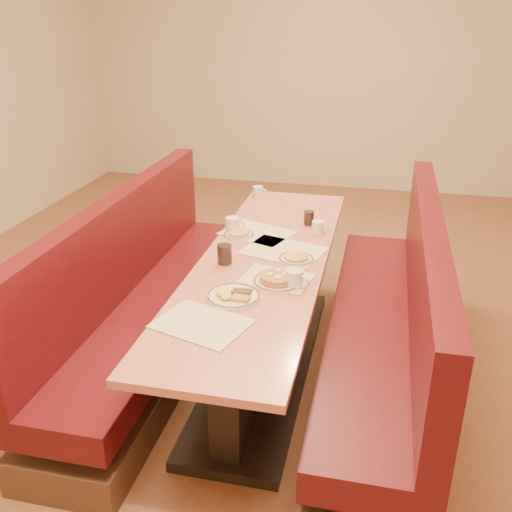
% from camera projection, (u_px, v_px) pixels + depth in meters
% --- Properties ---
extents(ground, '(8.00, 8.00, 0.00)m').
position_uv_depth(ground, '(263.00, 369.00, 3.53)').
color(ground, '#9E6647').
rests_on(ground, ground).
extents(room_envelope, '(6.04, 8.04, 2.82)m').
position_uv_depth(room_envelope, '(265.00, 36.00, 2.75)').
color(room_envelope, beige).
rests_on(room_envelope, ground).
extents(diner_table, '(0.70, 2.50, 0.75)m').
position_uv_depth(diner_table, '(263.00, 317.00, 3.38)').
color(diner_table, black).
rests_on(diner_table, ground).
extents(booth_left, '(0.55, 2.50, 1.05)m').
position_uv_depth(booth_left, '(148.00, 305.00, 3.53)').
color(booth_left, '#4C3326').
rests_on(booth_left, ground).
extents(booth_right, '(0.55, 2.50, 1.05)m').
position_uv_depth(booth_right, '(389.00, 333.00, 3.24)').
color(booth_right, '#4C3326').
rests_on(booth_right, ground).
extents(placemat_near_left, '(0.47, 0.41, 0.00)m').
position_uv_depth(placemat_near_left, '(202.00, 324.00, 2.56)').
color(placemat_near_left, '#FFEEC7').
rests_on(placemat_near_left, diner_table).
extents(placemat_near_right, '(0.39, 0.32, 0.00)m').
position_uv_depth(placemat_near_right, '(276.00, 279.00, 2.98)').
color(placemat_near_right, '#FFEEC7').
rests_on(placemat_near_right, diner_table).
extents(placemat_far_left, '(0.50, 0.44, 0.00)m').
position_uv_depth(placemat_far_left, '(257.00, 233.00, 3.59)').
color(placemat_far_left, '#FFEEC7').
rests_on(placemat_far_left, diner_table).
extents(placemat_far_right, '(0.52, 0.44, 0.00)m').
position_uv_depth(placemat_far_right, '(284.00, 250.00, 3.33)').
color(placemat_far_right, '#FFEEC7').
rests_on(placemat_far_right, diner_table).
extents(pancake_plate, '(0.26, 0.26, 0.06)m').
position_uv_depth(pancake_plate, '(278.00, 280.00, 2.93)').
color(pancake_plate, silver).
rests_on(pancake_plate, diner_table).
extents(eggs_plate, '(0.27, 0.27, 0.05)m').
position_uv_depth(eggs_plate, '(233.00, 296.00, 2.79)').
color(eggs_plate, silver).
rests_on(eggs_plate, diner_table).
extents(extra_plate_mid, '(0.20, 0.20, 0.04)m').
position_uv_depth(extra_plate_mid, '(296.00, 258.00, 3.20)').
color(extra_plate_mid, silver).
rests_on(extra_plate_mid, diner_table).
extents(extra_plate_far, '(0.19, 0.19, 0.04)m').
position_uv_depth(extra_plate_far, '(239.00, 234.00, 3.54)').
color(extra_plate_far, silver).
rests_on(extra_plate_far, diner_table).
extents(coffee_mug_a, '(0.13, 0.09, 0.10)m').
position_uv_depth(coffee_mug_a, '(295.00, 279.00, 2.88)').
color(coffee_mug_a, silver).
rests_on(coffee_mug_a, diner_table).
extents(coffee_mug_b, '(0.12, 0.09, 0.10)m').
position_uv_depth(coffee_mug_b, '(233.00, 224.00, 3.59)').
color(coffee_mug_b, silver).
rests_on(coffee_mug_b, diner_table).
extents(coffee_mug_c, '(0.11, 0.08, 0.08)m').
position_uv_depth(coffee_mug_c, '(318.00, 227.00, 3.57)').
color(coffee_mug_c, silver).
rests_on(coffee_mug_c, diner_table).
extents(coffee_mug_d, '(0.11, 0.08, 0.08)m').
position_uv_depth(coffee_mug_d, '(258.00, 192.00, 4.25)').
color(coffee_mug_d, silver).
rests_on(coffee_mug_d, diner_table).
extents(soda_tumbler_near, '(0.08, 0.08, 0.11)m').
position_uv_depth(soda_tumbler_near, '(225.00, 254.00, 3.15)').
color(soda_tumbler_near, black).
rests_on(soda_tumbler_near, diner_table).
extents(soda_tumbler_mid, '(0.07, 0.07, 0.09)m').
position_uv_depth(soda_tumbler_mid, '(309.00, 218.00, 3.71)').
color(soda_tumbler_mid, black).
rests_on(soda_tumbler_mid, diner_table).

